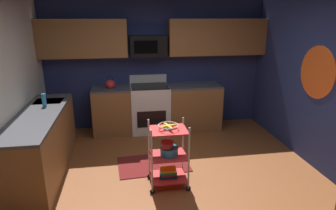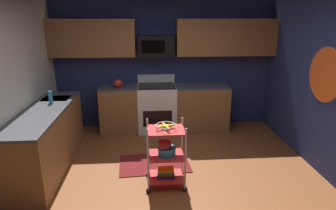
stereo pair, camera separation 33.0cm
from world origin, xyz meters
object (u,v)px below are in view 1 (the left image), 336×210
at_px(fruit_bowl, 168,126).
at_px(dish_soap_bottle, 44,100).
at_px(mixing_bowl_large, 169,151).
at_px(kettle, 110,84).
at_px(oven_range, 150,108).
at_px(rolling_cart, 168,155).
at_px(book_stack, 168,172).
at_px(microwave, 148,46).
at_px(mixing_bowl_small, 167,144).

height_order(fruit_bowl, dish_soap_bottle, dish_soap_bottle).
relative_size(fruit_bowl, mixing_bowl_large, 1.08).
relative_size(kettle, dish_soap_bottle, 1.32).
relative_size(oven_range, rolling_cart, 1.20).
xyz_separation_m(rolling_cart, book_stack, (0.00, 0.00, -0.26)).
height_order(rolling_cart, mixing_bowl_large, rolling_cart).
bearing_deg(dish_soap_bottle, kettle, 46.95).
xyz_separation_m(fruit_bowl, book_stack, (-0.00, 0.00, -0.69)).
bearing_deg(fruit_bowl, oven_range, 91.32).
bearing_deg(fruit_bowl, kettle, 111.35).
height_order(microwave, book_stack, microwave).
bearing_deg(oven_range, fruit_bowl, -88.68).
distance_m(fruit_bowl, kettle, 2.21).
distance_m(oven_range, dish_soap_bottle, 2.09).
relative_size(microwave, dish_soap_bottle, 3.50).
height_order(oven_range, book_stack, oven_range).
bearing_deg(kettle, oven_range, 0.29).
relative_size(mixing_bowl_large, mixing_bowl_small, 1.38).
bearing_deg(microwave, oven_range, -89.74).
bearing_deg(mixing_bowl_small, mixing_bowl_large, 22.61).
height_order(mixing_bowl_large, dish_soap_bottle, dish_soap_bottle).
relative_size(rolling_cart, dish_soap_bottle, 4.57).
bearing_deg(dish_soap_bottle, book_stack, -29.82).
bearing_deg(microwave, dish_soap_bottle, -146.39).
bearing_deg(microwave, kettle, -171.84).
xyz_separation_m(microwave, rolling_cart, (0.05, -2.17, -1.25)).
height_order(fruit_bowl, book_stack, fruit_bowl).
distance_m(mixing_bowl_small, dish_soap_bottle, 2.08).
xyz_separation_m(fruit_bowl, mixing_bowl_small, (-0.01, -0.01, -0.26)).
xyz_separation_m(microwave, book_stack, (0.05, -2.17, -1.51)).
bearing_deg(dish_soap_bottle, mixing_bowl_large, -29.65).
bearing_deg(mixing_bowl_small, oven_range, 90.93).
relative_size(mixing_bowl_large, book_stack, 0.99).
bearing_deg(oven_range, mixing_bowl_small, -89.07).
relative_size(mixing_bowl_small, book_stack, 0.72).
bearing_deg(mixing_bowl_large, rolling_cart, 180.00).
xyz_separation_m(mixing_bowl_small, dish_soap_bottle, (-1.76, 1.03, 0.40)).
distance_m(oven_range, mixing_bowl_large, 2.06).
bearing_deg(rolling_cart, dish_soap_bottle, 150.18).
xyz_separation_m(rolling_cart, kettle, (-0.80, 2.06, 0.54)).
height_order(rolling_cart, dish_soap_bottle, dish_soap_bottle).
bearing_deg(microwave, book_stack, -88.73).
height_order(oven_range, microwave, microwave).
height_order(mixing_bowl_small, kettle, kettle).
distance_m(mixing_bowl_small, book_stack, 0.43).
bearing_deg(kettle, mixing_bowl_small, -69.09).
distance_m(microwave, book_stack, 2.64).
distance_m(oven_range, fruit_bowl, 2.10).
bearing_deg(kettle, fruit_bowl, -68.65).
height_order(rolling_cart, kettle, kettle).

